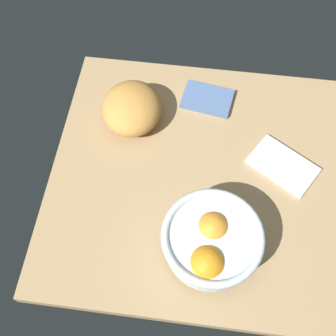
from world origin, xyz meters
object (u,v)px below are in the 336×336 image
napkin_folded (283,165)px  napkin_spare (207,99)px  bread_loaf (132,108)px  fruit_bowl (211,242)px

napkin_folded → napkin_spare: 25.46cm
bread_loaf → napkin_spare: size_ratio=1.28×
fruit_bowl → napkin_folded: size_ratio=1.35×
bread_loaf → napkin_spare: (17.79, 8.04, -3.69)cm
bread_loaf → napkin_spare: 19.87cm
fruit_bowl → napkin_folded: 27.48cm
bread_loaf → napkin_folded: bearing=-13.7°
fruit_bowl → bread_loaf: (-21.35, 31.15, -1.14)cm
fruit_bowl → napkin_folded: bearing=55.3°
fruit_bowl → bread_loaf: size_ratio=1.28×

